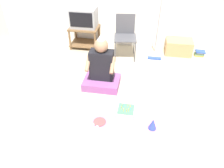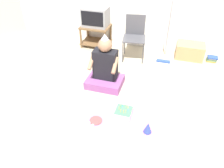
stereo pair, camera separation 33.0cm
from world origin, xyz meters
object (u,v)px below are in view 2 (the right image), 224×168
(folding_chair, at_px, (135,34))
(book_pile, at_px, (212,59))
(dust_mop, at_px, (166,44))
(tv, at_px, (95,17))
(person_seated, at_px, (105,69))
(birthday_cake, at_px, (123,112))
(paper_plate, at_px, (96,120))
(cardboard_box_stack, at_px, (190,51))
(party_hat_blue, at_px, (148,127))

(folding_chair, xyz_separation_m, book_pile, (1.60, 0.25, -0.45))
(dust_mop, distance_m, book_pile, 1.02)
(tv, bearing_deg, person_seated, -64.26)
(folding_chair, relative_size, book_pile, 4.17)
(person_seated, bearing_deg, birthday_cake, -52.69)
(folding_chair, xyz_separation_m, paper_plate, (-0.11, -2.04, -0.50))
(dust_mop, xyz_separation_m, person_seated, (-0.90, -1.19, -0.05))
(cardboard_box_stack, xyz_separation_m, person_seated, (-1.40, -1.44, 0.16))
(cardboard_box_stack, height_order, dust_mop, dust_mop)
(party_hat_blue, height_order, paper_plate, party_hat_blue)
(person_seated, height_order, birthday_cake, person_seated)
(tv, relative_size, cardboard_box_stack, 0.99)
(cardboard_box_stack, distance_m, birthday_cake, 2.28)
(folding_chair, bearing_deg, cardboard_box_stack, 14.42)
(folding_chair, relative_size, dust_mop, 0.70)
(tv, relative_size, birthday_cake, 2.26)
(party_hat_blue, relative_size, paper_plate, 0.91)
(birthday_cake, xyz_separation_m, paper_plate, (-0.35, -0.24, -0.04))
(person_seated, xyz_separation_m, birthday_cake, (0.50, -0.66, -0.27))
(folding_chair, bearing_deg, book_pile, 9.02)
(cardboard_box_stack, bearing_deg, party_hat_blue, -102.15)
(book_pile, relative_size, paper_plate, 1.13)
(folding_chair, distance_m, party_hat_blue, 2.17)
(dust_mop, relative_size, paper_plate, 6.74)
(tv, distance_m, book_pile, 2.62)
(cardboard_box_stack, distance_m, person_seated, 2.01)
(book_pile, xyz_separation_m, person_seated, (-1.86, -1.40, 0.26))
(tv, height_order, book_pile, tv)
(dust_mop, relative_size, person_seated, 1.32)
(folding_chair, height_order, birthday_cake, folding_chair)
(birthday_cake, relative_size, paper_plate, 1.32)
(tv, relative_size, folding_chair, 0.63)
(birthday_cake, distance_m, party_hat_blue, 0.46)
(cardboard_box_stack, bearing_deg, book_pile, -5.02)
(folding_chair, relative_size, paper_plate, 4.72)
(folding_chair, xyz_separation_m, party_hat_blue, (0.64, -2.03, -0.42))
(book_pile, xyz_separation_m, party_hat_blue, (-0.96, -2.29, 0.03))
(dust_mop, bearing_deg, birthday_cake, -102.21)
(tv, height_order, person_seated, person_seated)
(dust_mop, height_order, birthday_cake, dust_mop)
(party_hat_blue, bearing_deg, birthday_cake, 149.71)
(cardboard_box_stack, distance_m, paper_plate, 2.65)
(dust_mop, bearing_deg, book_pile, 11.90)
(book_pile, distance_m, person_seated, 2.34)
(cardboard_box_stack, xyz_separation_m, book_pile, (0.46, -0.04, -0.09))
(dust_mop, bearing_deg, paper_plate, -109.71)
(tv, xyz_separation_m, party_hat_blue, (1.59, -2.32, -0.59))
(tv, height_order, birthday_cake, tv)
(folding_chair, distance_m, birthday_cake, 1.87)
(dust_mop, bearing_deg, cardboard_box_stack, 25.81)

